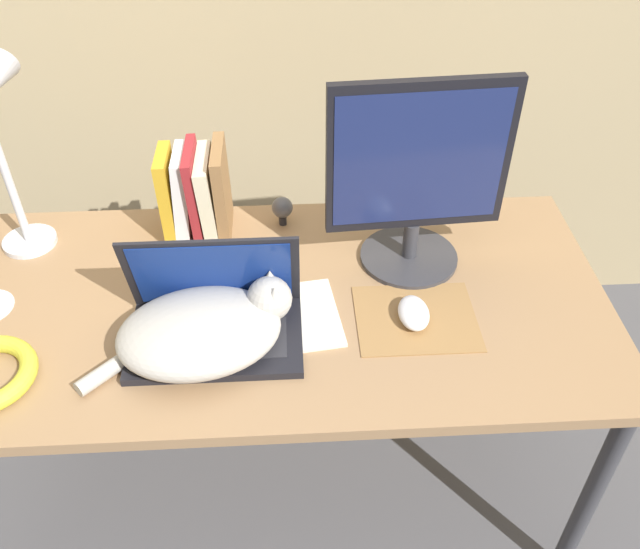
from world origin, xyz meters
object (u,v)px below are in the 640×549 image
object	(u,v)px
laptop	(215,319)
computer_mouse	(414,313)
cat	(205,329)
book_row	(197,193)
external_monitor	(417,177)
notepad	(296,316)
webcam	(282,208)

from	to	relation	value
laptop	computer_mouse	size ratio (longest dim) A/B	3.40
cat	book_row	distance (m)	0.42
external_monitor	book_row	xyz separation A→B (m)	(-0.51, 0.14, -0.12)
notepad	computer_mouse	bearing A→B (deg)	-4.83
webcam	book_row	bearing A→B (deg)	-175.42
laptop	cat	bearing A→B (deg)	-112.21
webcam	external_monitor	bearing A→B (deg)	-27.86
laptop	webcam	world-z (taller)	laptop
cat	webcam	distance (m)	0.46
laptop	computer_mouse	world-z (taller)	laptop
cat	notepad	bearing A→B (deg)	23.44
book_row	webcam	world-z (taller)	book_row
notepad	laptop	bearing A→B (deg)	-166.92
cat	external_monitor	world-z (taller)	external_monitor
computer_mouse	book_row	xyz separation A→B (m)	(-0.49, 0.35, 0.09)
laptop	webcam	distance (m)	0.42
computer_mouse	notepad	bearing A→B (deg)	175.17
computer_mouse	book_row	bearing A→B (deg)	143.88
external_monitor	computer_mouse	size ratio (longest dim) A/B	4.33
cat	computer_mouse	xyz separation A→B (m)	(0.44, 0.06, -0.03)
cat	book_row	size ratio (longest dim) A/B	1.82
computer_mouse	external_monitor	bearing A→B (deg)	83.62
external_monitor	computer_mouse	bearing A→B (deg)	-96.38
cat	computer_mouse	distance (m)	0.45
computer_mouse	book_row	world-z (taller)	book_row
book_row	notepad	xyz separation A→B (m)	(0.23, -0.33, -0.11)
laptop	notepad	xyz separation A→B (m)	(0.17, 0.04, -0.04)
cat	external_monitor	bearing A→B (deg)	30.15
computer_mouse	book_row	size ratio (longest dim) A/B	0.45
computer_mouse	webcam	distance (m)	0.46
notepad	book_row	bearing A→B (deg)	124.68
cat	notepad	size ratio (longest dim) A/B	1.83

